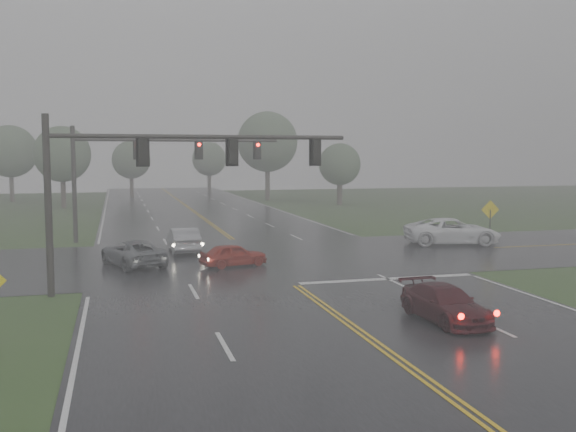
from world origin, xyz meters
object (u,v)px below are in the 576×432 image
object	(u,v)px
pickup_white	(452,244)
signal_gantry_far	(140,161)
sedan_maroon	(445,321)
car_grey	(133,266)
sedan_red	(234,266)
signal_gantry_near	(146,169)
sedan_silver	(184,252)

from	to	relation	value
pickup_white	signal_gantry_far	bearing A→B (deg)	80.98
sedan_maroon	car_grey	size ratio (longest dim) A/B	0.88
sedan_maroon	sedan_red	distance (m)	13.71
sedan_red	car_grey	size ratio (longest dim) A/B	0.73
sedan_red	signal_gantry_far	bearing A→B (deg)	6.13
pickup_white	signal_gantry_far	world-z (taller)	signal_gantry_far
sedan_maroon	car_grey	xyz separation A→B (m)	(-10.15, 14.25, 0.00)
sedan_red	pickup_white	distance (m)	15.69
sedan_red	pickup_white	bearing A→B (deg)	-87.06
sedan_maroon	car_grey	bearing A→B (deg)	122.37
pickup_white	signal_gantry_near	bearing A→B (deg)	127.32
car_grey	signal_gantry_near	xyz separation A→B (m)	(0.46, -6.54, 5.17)
sedan_red	car_grey	distance (m)	5.25
car_grey	signal_gantry_near	bearing A→B (deg)	74.17
sedan_silver	signal_gantry_far	xyz separation A→B (m)	(-2.17, 6.11, 5.37)
signal_gantry_far	signal_gantry_near	bearing A→B (deg)	-91.35
sedan_maroon	signal_gantry_far	distance (m)	26.65
sedan_maroon	signal_gantry_near	size ratio (longest dim) A/B	0.33
sedan_maroon	sedan_red	xyz separation A→B (m)	(-5.13, 12.72, 0.00)
sedan_maroon	signal_gantry_far	xyz separation A→B (m)	(-9.29, 24.39, 5.37)
signal_gantry_far	sedan_red	bearing A→B (deg)	-70.35
sedan_maroon	sedan_silver	size ratio (longest dim) A/B	0.94
pickup_white	sedan_maroon	bearing A→B (deg)	161.56
sedan_red	signal_gantry_near	xyz separation A→B (m)	(-4.56, -5.01, 5.17)
sedan_maroon	sedan_silver	bearing A→B (deg)	108.22
sedan_silver	signal_gantry_far	world-z (taller)	signal_gantry_far
sedan_silver	pickup_white	xyz separation A→B (m)	(17.05, -1.12, 0.00)
sedan_red	signal_gantry_far	world-z (taller)	signal_gantry_far
signal_gantry_far	sedan_silver	bearing A→B (deg)	-70.47
sedan_maroon	signal_gantry_far	bearing A→B (deg)	107.78
car_grey	pickup_white	xyz separation A→B (m)	(20.06, 2.91, 0.00)
sedan_red	signal_gantry_near	size ratio (longest dim) A/B	0.27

